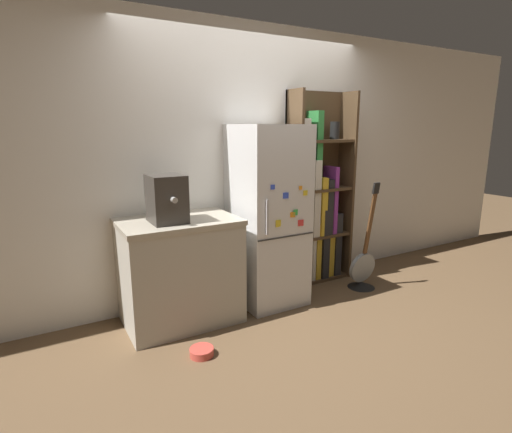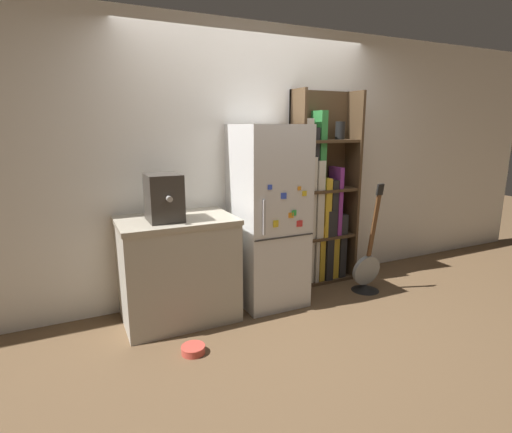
{
  "view_description": "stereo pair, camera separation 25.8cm",
  "coord_description": "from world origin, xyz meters",
  "px_view_note": "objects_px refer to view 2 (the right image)",
  "views": [
    {
      "loc": [
        -1.9,
        -2.98,
        1.66
      ],
      "look_at": [
        -0.11,
        0.15,
        0.84
      ],
      "focal_mm": 28.0,
      "sensor_mm": 36.0,
      "label": 1
    },
    {
      "loc": [
        -1.67,
        -3.1,
        1.66
      ],
      "look_at": [
        -0.11,
        0.15,
        0.84
      ],
      "focal_mm": 28.0,
      "sensor_mm": 36.0,
      "label": 2
    }
  ],
  "objects_px": {
    "refrigerator": "(268,216)",
    "espresso_machine": "(164,197)",
    "bookshelf": "(319,205)",
    "guitar": "(366,275)",
    "pet_bowl": "(193,349)"
  },
  "relations": [
    {
      "from": "refrigerator",
      "to": "bookshelf",
      "type": "bearing_deg",
      "value": 15.64
    },
    {
      "from": "refrigerator",
      "to": "pet_bowl",
      "type": "height_order",
      "value": "refrigerator"
    },
    {
      "from": "pet_bowl",
      "to": "guitar",
      "type": "bearing_deg",
      "value": 10.53
    },
    {
      "from": "pet_bowl",
      "to": "bookshelf",
      "type": "bearing_deg",
      "value": 26.31
    },
    {
      "from": "bookshelf",
      "to": "espresso_machine",
      "type": "height_order",
      "value": "bookshelf"
    },
    {
      "from": "espresso_machine",
      "to": "guitar",
      "type": "bearing_deg",
      "value": -5.71
    },
    {
      "from": "guitar",
      "to": "refrigerator",
      "type": "bearing_deg",
      "value": 165.91
    },
    {
      "from": "bookshelf",
      "to": "espresso_machine",
      "type": "xyz_separation_m",
      "value": [
        -1.68,
        -0.25,
        0.25
      ]
    },
    {
      "from": "guitar",
      "to": "pet_bowl",
      "type": "xyz_separation_m",
      "value": [
        -1.95,
        -0.36,
        -0.13
      ]
    },
    {
      "from": "bookshelf",
      "to": "guitar",
      "type": "height_order",
      "value": "bookshelf"
    },
    {
      "from": "refrigerator",
      "to": "espresso_machine",
      "type": "relative_size",
      "value": 4.4
    },
    {
      "from": "refrigerator",
      "to": "bookshelf",
      "type": "height_order",
      "value": "bookshelf"
    },
    {
      "from": "refrigerator",
      "to": "guitar",
      "type": "distance_m",
      "value": 1.24
    },
    {
      "from": "espresso_machine",
      "to": "guitar",
      "type": "height_order",
      "value": "espresso_machine"
    },
    {
      "from": "bookshelf",
      "to": "guitar",
      "type": "bearing_deg",
      "value": -56.55
    }
  ]
}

